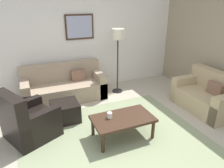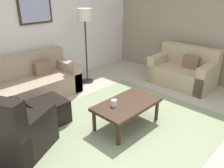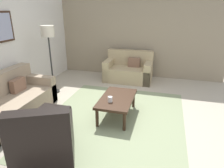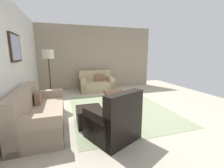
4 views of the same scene
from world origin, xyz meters
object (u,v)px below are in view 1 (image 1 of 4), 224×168
couch_main (64,87)px  cup (110,115)px  lamp_standing (118,41)px  armchair_leather (27,123)px  framed_artwork (80,27)px  couch_loveseat (208,97)px  ottoman (65,111)px  coffee_table (123,120)px

couch_main → cup: bearing=-78.0°
couch_main → lamp_standing: bearing=-7.8°
armchair_leather → framed_artwork: 2.82m
couch_loveseat → framed_artwork: 3.59m
armchair_leather → ottoman: size_ratio=1.91×
couch_main → couch_loveseat: bearing=-33.1°
couch_main → lamp_standing: lamp_standing is taller
armchair_leather → coffee_table: bearing=-22.1°
couch_main → ottoman: 1.13m
ottoman → couch_main: bearing=79.9°
ottoman → framed_artwork: size_ratio=0.75×
cup → coffee_table: bearing=-20.1°
lamp_standing → ottoman: bearing=-150.9°
couch_main → armchair_leather: armchair_leather is taller
lamp_standing → framed_artwork: framed_artwork is taller
coffee_table → cup: size_ratio=10.29×
cup → lamp_standing: lamp_standing is taller
cup → couch_main: bearing=102.0°
lamp_standing → framed_artwork: (-0.82, 0.60, 0.32)m
cup → framed_artwork: (0.18, 2.44, 1.26)m
armchair_leather → cup: 1.50m
couch_loveseat → lamp_standing: lamp_standing is taller
ottoman → framed_artwork: (0.81, 1.51, 1.53)m
armchair_leather → ottoman: (0.75, 0.36, -0.11)m
couch_loveseat → ottoman: 3.25m
coffee_table → framed_artwork: bearing=91.1°
couch_loveseat → framed_artwork: (-2.33, 2.32, 1.42)m
armchair_leather → lamp_standing: 2.91m
couch_main → ottoman: size_ratio=3.59×
couch_main → couch_loveseat: size_ratio=1.43×
framed_artwork → couch_loveseat: bearing=-44.9°
cup → lamp_standing: (1.00, 1.84, 0.95)m
couch_loveseat → framed_artwork: framed_artwork is taller
lamp_standing → framed_artwork: 1.07m
couch_loveseat → coffee_table: (-2.29, -0.20, 0.06)m
coffee_table → armchair_leather: bearing=157.9°
armchair_leather → framed_artwork: (1.55, 1.87, 1.42)m
armchair_leather → lamp_standing: (2.37, 1.27, 1.10)m
couch_main → cup: (0.43, -2.03, 0.17)m
couch_main → lamp_standing: size_ratio=1.18×
ottoman → framed_artwork: 2.30m
coffee_table → cup: bearing=159.9°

